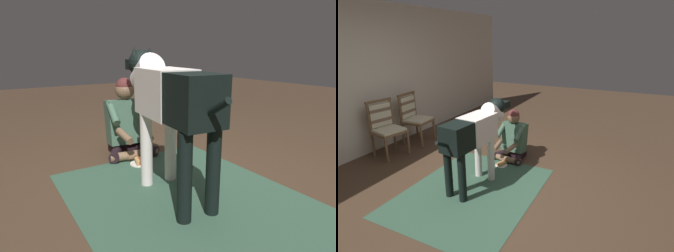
% 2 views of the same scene
% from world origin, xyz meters
% --- Properties ---
extents(ground_plane, '(16.12, 16.12, 0.00)m').
position_xyz_m(ground_plane, '(0.00, 0.00, 0.00)').
color(ground_plane, '#483424').
extents(area_rug, '(2.11, 1.67, 0.01)m').
position_xyz_m(area_rug, '(-0.29, 0.18, 0.00)').
color(area_rug, '#365843').
rests_on(area_rug, ground).
extents(person_sitting_on_floor, '(0.66, 0.58, 0.86)m').
position_xyz_m(person_sitting_on_floor, '(0.93, 0.14, 0.35)').
color(person_sitting_on_floor, black).
rests_on(person_sitting_on_floor, ground).
extents(large_dog, '(1.56, 0.40, 1.17)m').
position_xyz_m(large_dog, '(-0.08, 0.23, 0.77)').
color(large_dog, white).
rests_on(large_dog, ground).
extents(hot_dog_on_plate, '(0.20, 0.20, 0.06)m').
position_xyz_m(hot_dog_on_plate, '(0.56, 0.17, 0.03)').
color(hot_dog_on_plate, white).
rests_on(hot_dog_on_plate, ground).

